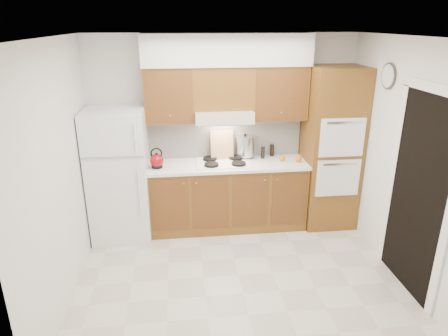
# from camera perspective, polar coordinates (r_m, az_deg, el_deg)

# --- Properties ---
(floor) EXTENTS (3.60, 3.60, 0.00)m
(floor) POSITION_cam_1_polar(r_m,az_deg,el_deg) (4.74, 2.07, -15.02)
(floor) COLOR beige
(floor) RESTS_ON ground
(ceiling) EXTENTS (3.60, 3.60, 0.00)m
(ceiling) POSITION_cam_1_polar(r_m,az_deg,el_deg) (3.87, 2.58, 18.20)
(ceiling) COLOR white
(ceiling) RESTS_ON wall_back
(wall_back) EXTENTS (3.60, 0.02, 2.60)m
(wall_back) POSITION_cam_1_polar(r_m,az_deg,el_deg) (5.55, -0.08, 5.25)
(wall_back) COLOR white
(wall_back) RESTS_ON floor
(wall_left) EXTENTS (0.02, 3.00, 2.60)m
(wall_left) POSITION_cam_1_polar(r_m,az_deg,el_deg) (4.25, -22.43, -1.11)
(wall_left) COLOR white
(wall_left) RESTS_ON floor
(wall_right) EXTENTS (0.02, 3.00, 2.60)m
(wall_right) POSITION_cam_1_polar(r_m,az_deg,el_deg) (4.74, 24.33, 0.75)
(wall_right) COLOR white
(wall_right) RESTS_ON floor
(fridge) EXTENTS (0.75, 0.72, 1.72)m
(fridge) POSITION_cam_1_polar(r_m,az_deg,el_deg) (5.36, -14.71, -0.91)
(fridge) COLOR white
(fridge) RESTS_ON floor
(base_cabinets) EXTENTS (2.11, 0.60, 0.90)m
(base_cabinets) POSITION_cam_1_polar(r_m,az_deg,el_deg) (5.56, 0.53, -4.05)
(base_cabinets) COLOR brown
(base_cabinets) RESTS_ON floor
(countertop) EXTENTS (2.13, 0.62, 0.04)m
(countertop) POSITION_cam_1_polar(r_m,az_deg,el_deg) (5.37, 0.56, 0.48)
(countertop) COLOR white
(countertop) RESTS_ON base_cabinets
(backsplash) EXTENTS (2.11, 0.03, 0.56)m
(backsplash) POSITION_cam_1_polar(r_m,az_deg,el_deg) (5.56, 0.19, 4.42)
(backsplash) COLOR white
(backsplash) RESTS_ON countertop
(oven_cabinet) EXTENTS (0.70, 0.65, 2.20)m
(oven_cabinet) POSITION_cam_1_polar(r_m,az_deg,el_deg) (5.64, 15.01, 2.70)
(oven_cabinet) COLOR brown
(oven_cabinet) RESTS_ON floor
(upper_cab_left) EXTENTS (0.63, 0.33, 0.70)m
(upper_cab_left) POSITION_cam_1_polar(r_m,az_deg,el_deg) (5.23, -7.80, 10.32)
(upper_cab_left) COLOR brown
(upper_cab_left) RESTS_ON wall_back
(upper_cab_right) EXTENTS (0.73, 0.33, 0.70)m
(upper_cab_right) POSITION_cam_1_polar(r_m,az_deg,el_deg) (5.40, 7.82, 10.62)
(upper_cab_right) COLOR brown
(upper_cab_right) RESTS_ON wall_back
(range_hood) EXTENTS (0.75, 0.45, 0.15)m
(range_hood) POSITION_cam_1_polar(r_m,az_deg,el_deg) (5.26, -0.07, 7.50)
(range_hood) COLOR silver
(range_hood) RESTS_ON wall_back
(upper_cab_over_hood) EXTENTS (0.75, 0.33, 0.55)m
(upper_cab_over_hood) POSITION_cam_1_polar(r_m,az_deg,el_deg) (5.25, -0.15, 11.37)
(upper_cab_over_hood) COLOR brown
(upper_cab_over_hood) RESTS_ON range_hood
(soffit) EXTENTS (2.13, 0.36, 0.40)m
(soffit) POSITION_cam_1_polar(r_m,az_deg,el_deg) (5.19, 0.43, 16.54)
(soffit) COLOR silver
(soffit) RESTS_ON wall_back
(cooktop) EXTENTS (0.74, 0.50, 0.01)m
(cooktop) POSITION_cam_1_polar(r_m,az_deg,el_deg) (5.37, 0.01, 0.80)
(cooktop) COLOR white
(cooktop) RESTS_ON countertop
(doorway) EXTENTS (0.02, 0.90, 2.10)m
(doorway) POSITION_cam_1_polar(r_m,az_deg,el_deg) (4.55, 25.91, -3.70)
(doorway) COLOR black
(doorway) RESTS_ON floor
(wall_clock) EXTENTS (0.02, 0.30, 0.30)m
(wall_clock) POSITION_cam_1_polar(r_m,az_deg,el_deg) (5.02, 22.46, 12.06)
(wall_clock) COLOR #3F3833
(wall_clock) RESTS_ON wall_right
(kettle) EXTENTS (0.23, 0.23, 0.18)m
(kettle) POSITION_cam_1_polar(r_m,az_deg,el_deg) (5.23, -9.58, 1.04)
(kettle) COLOR maroon
(kettle) RESTS_ON countertop
(cutting_board) EXTENTS (0.31, 0.11, 0.41)m
(cutting_board) POSITION_cam_1_polar(r_m,az_deg,el_deg) (5.47, -0.29, 3.28)
(cutting_board) COLOR tan
(cutting_board) RESTS_ON countertop
(stock_pot) EXTENTS (0.34, 0.34, 0.28)m
(stock_pot) POSITION_cam_1_polar(r_m,az_deg,el_deg) (5.55, 3.01, 3.18)
(stock_pot) COLOR #B5B4B9
(stock_pot) RESTS_ON cooktop
(condiment_a) EXTENTS (0.07, 0.07, 0.21)m
(condiment_a) POSITION_cam_1_polar(r_m,az_deg,el_deg) (5.51, 3.27, 2.32)
(condiment_a) COLOR black
(condiment_a) RESTS_ON countertop
(condiment_b) EXTENTS (0.06, 0.06, 0.17)m
(condiment_b) POSITION_cam_1_polar(r_m,az_deg,el_deg) (5.56, 5.57, 2.21)
(condiment_b) COLOR black
(condiment_b) RESTS_ON countertop
(condiment_c) EXTENTS (0.07, 0.07, 0.16)m
(condiment_c) POSITION_cam_1_polar(r_m,az_deg,el_deg) (5.68, 6.87, 2.53)
(condiment_c) COLOR black
(condiment_c) RESTS_ON countertop
(orange_near) EXTENTS (0.09, 0.09, 0.09)m
(orange_near) POSITION_cam_1_polar(r_m,az_deg,el_deg) (5.49, 10.59, 1.27)
(orange_near) COLOR orange
(orange_near) RESTS_ON countertop
(orange_far) EXTENTS (0.09, 0.09, 0.07)m
(orange_far) POSITION_cam_1_polar(r_m,az_deg,el_deg) (5.49, 8.32, 1.36)
(orange_far) COLOR #FF9A0D
(orange_far) RESTS_ON countertop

